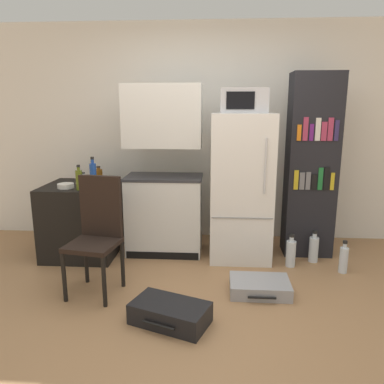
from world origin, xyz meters
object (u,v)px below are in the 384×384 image
Objects in this scene: bottle_clear_short at (83,181)px; water_bottle_back at (344,259)px; bowl at (66,186)px; bottle_olive_oil at (79,179)px; refrigerator at (241,187)px; microwave at (244,101)px; suitcase_small_flat at (170,313)px; water_bottle_front at (291,253)px; bottle_blue_soda at (93,175)px; kitchen_hutch at (164,178)px; side_table at (82,220)px; suitcase_large_flat at (260,286)px; water_bottle_middle at (314,249)px; bookshelf at (311,167)px; bottle_amber_beer at (99,174)px; chair at (98,226)px.

water_bottle_back is (2.66, -0.22, -0.71)m from bottle_clear_short.
bowl reaches higher than water_bottle_back.
bottle_olive_oil is 1.67× the size of bottle_clear_short.
refrigerator is 0.89m from microwave.
suitcase_small_flat is (1.22, -1.13, -0.73)m from bowl.
water_bottle_front reaches higher than suitcase_small_flat.
bottle_olive_oil is 0.73× the size of water_bottle_front.
refrigerator reaches higher than bottle_blue_soda.
microwave is at bearing -5.08° from kitchen_hutch.
side_table is 2.76m from water_bottle_back.
water_bottle_middle is at bearing 49.26° from suitcase_large_flat.
bottle_olive_oil is at bearing -70.09° from side_table.
bottle_blue_soda is (0.10, 0.13, 0.03)m from bottle_olive_oil.
microwave is 1.86m from water_bottle_back.
refrigerator is 1.55m from bottle_blue_soda.
bottle_clear_short is at bearing -51.58° from side_table.
bowl is at bearing -172.75° from refrigerator.
bookshelf is 5.72× the size of water_bottle_middle.
suitcase_large_flat is at bearing -21.60° from bottle_blue_soda.
suitcase_small_flat is 1.88× the size of water_bottle_front.
bottle_blue_soda is at bearing 50.61° from bottle_olive_oil.
bottle_amber_beer is (-1.59, 0.19, -0.81)m from microwave.
bookshelf reaches higher than bottle_amber_beer.
microwave reaches higher than water_bottle_back.
suitcase_large_flat is at bearing -21.14° from bottle_clear_short.
side_table is 0.57m from bottle_olive_oil.
bottle_clear_short is at bearing -179.13° from water_bottle_middle.
water_bottle_back is (0.49, -0.12, -0.01)m from water_bottle_front.
refrigerator is 3.30× the size of microwave.
water_bottle_back is at bearing 21.82° from chair.
bottle_amber_beer is 0.31× the size of suitcase_large_flat.
bottle_blue_soda reaches higher than suitcase_small_flat.
microwave reaches higher than bottle_olive_oil.
side_table is 1.77m from refrigerator.
bottle_olive_oil reaches higher than bottle_clear_short.
bowl is (-1.81, -0.23, 0.04)m from refrigerator.
microwave reaches higher than side_table.
bottle_clear_short is 2.28m from water_bottle_front.
refrigerator is 1.64m from suitcase_small_flat.
microwave is 2.78× the size of bowl.
bottle_blue_soda reaches higher than bottle_clear_short.
bottle_amber_beer is at bearing 62.99° from bowl.
bookshelf is 2.59m from bowl.
bottle_amber_beer is (0.04, 0.50, -0.04)m from bottle_olive_oil.
bookshelf reaches higher than chair.
bottle_blue_soda is at bearing -32.58° from side_table.
microwave is 1.35× the size of water_bottle_front.
suitcase_small_flat is at bearing -42.98° from bowl.
bottle_olive_oil is (-1.64, -0.30, -0.77)m from microwave.
bookshelf is at bearing 4.63° from side_table.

